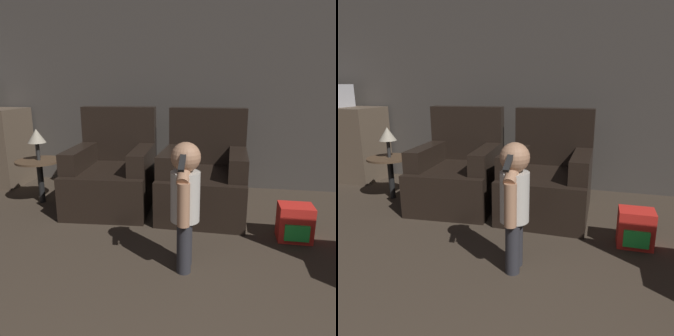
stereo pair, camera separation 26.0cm
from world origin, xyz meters
The scene contains 7 objects.
wall_back centered at (0.00, 4.50, 1.30)m, with size 8.40×0.05×2.60m.
armchair_left centered at (-0.68, 3.66, 0.32)m, with size 0.85×0.96×0.98m.
armchair_right centered at (0.23, 3.66, 0.32)m, with size 0.80×0.92×0.98m.
person_toddler centered at (0.18, 2.57, 0.51)m, with size 0.19×0.34×0.86m.
toy_backpack centered at (0.99, 3.14, 0.14)m, with size 0.26×0.22×0.29m.
side_table centered at (-1.46, 3.60, 0.38)m, with size 0.46×0.46×0.45m.
lamp centered at (-1.46, 3.60, 0.70)m, with size 0.18×0.18×0.32m.
Camera 1 is at (0.41, 0.60, 1.20)m, focal length 35.00 mm.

